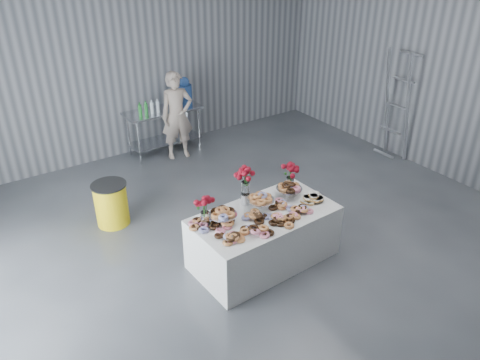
# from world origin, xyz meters

# --- Properties ---
(ground) EXTENTS (9.00, 9.00, 0.00)m
(ground) POSITION_xyz_m (0.00, 0.00, 0.00)
(ground) COLOR #3B3E43
(ground) RESTS_ON ground
(room_walls) EXTENTS (8.04, 9.04, 4.02)m
(room_walls) POSITION_xyz_m (-0.27, 0.07, 2.64)
(room_walls) COLOR gray
(room_walls) RESTS_ON ground
(display_table) EXTENTS (1.94, 1.07, 0.75)m
(display_table) POSITION_xyz_m (-0.21, 0.20, 0.38)
(display_table) COLOR white
(display_table) RESTS_ON ground
(prep_table) EXTENTS (1.50, 0.60, 0.90)m
(prep_table) POSITION_xyz_m (0.24, 4.10, 0.62)
(prep_table) COLOR silver
(prep_table) RESTS_ON ground
(donut_mounds) EXTENTS (1.83, 0.86, 0.09)m
(donut_mounds) POSITION_xyz_m (-0.21, 0.15, 0.80)
(donut_mounds) COLOR #DA914F
(donut_mounds) RESTS_ON display_table
(cake_stand_left) EXTENTS (0.36, 0.36, 0.17)m
(cake_stand_left) POSITION_xyz_m (-0.77, 0.33, 0.89)
(cake_stand_left) COLOR silver
(cake_stand_left) RESTS_ON display_table
(cake_stand_mid) EXTENTS (0.36, 0.36, 0.17)m
(cake_stand_mid) POSITION_xyz_m (-0.17, 0.35, 0.89)
(cake_stand_mid) COLOR silver
(cake_stand_mid) RESTS_ON display_table
(cake_stand_right) EXTENTS (0.36, 0.36, 0.17)m
(cake_stand_right) POSITION_xyz_m (0.33, 0.37, 0.89)
(cake_stand_right) COLOR silver
(cake_stand_right) RESTS_ON display_table
(danish_pile) EXTENTS (0.48, 0.48, 0.11)m
(danish_pile) POSITION_xyz_m (0.54, 0.07, 0.81)
(danish_pile) COLOR silver
(danish_pile) RESTS_ON display_table
(bouquet_left) EXTENTS (0.26, 0.26, 0.42)m
(bouquet_left) POSITION_xyz_m (-0.97, 0.42, 1.05)
(bouquet_left) COLOR white
(bouquet_left) RESTS_ON display_table
(bouquet_right) EXTENTS (0.26, 0.26, 0.42)m
(bouquet_right) POSITION_xyz_m (0.47, 0.52, 1.05)
(bouquet_right) COLOR white
(bouquet_right) RESTS_ON display_table
(bouquet_center) EXTENTS (0.26, 0.26, 0.57)m
(bouquet_center) POSITION_xyz_m (-0.28, 0.54, 1.13)
(bouquet_center) COLOR silver
(bouquet_center) RESTS_ON display_table
(water_jug) EXTENTS (0.28, 0.28, 0.55)m
(water_jug) POSITION_xyz_m (0.74, 4.10, 1.15)
(water_jug) COLOR #396AC3
(water_jug) RESTS_ON prep_table
(drink_bottles) EXTENTS (0.54, 0.08, 0.27)m
(drink_bottles) POSITION_xyz_m (-0.08, 4.00, 1.04)
(drink_bottles) COLOR #268C33
(drink_bottles) RESTS_ON prep_table
(person) EXTENTS (0.68, 0.51, 1.69)m
(person) POSITION_xyz_m (0.38, 3.76, 0.85)
(person) COLOR #CC8C93
(person) RESTS_ON ground
(trash_barrel) EXTENTS (0.53, 0.53, 0.68)m
(trash_barrel) POSITION_xyz_m (-1.57, 2.22, 0.34)
(trash_barrel) COLOR yellow
(trash_barrel) RESTS_ON ground
(stepladder) EXTENTS (0.61, 0.53, 2.16)m
(stepladder) POSITION_xyz_m (3.75, 1.38, 1.07)
(stepladder) COLOR silver
(stepladder) RESTS_ON ground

